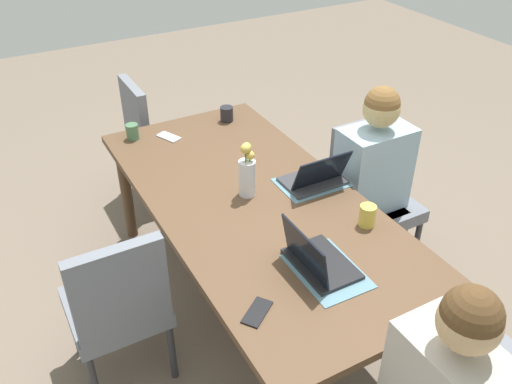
{
  "coord_description": "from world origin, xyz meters",
  "views": [
    {
      "loc": [
        -1.99,
        1.09,
        2.31
      ],
      "look_at": [
        0.0,
        0.0,
        0.79
      ],
      "focal_mm": 38.43,
      "sensor_mm": 36.0,
      "label": 1
    }
  ],
  "objects_px": {
    "chair_near_left_mid": "(370,190)",
    "chair_far_right_near": "(118,303)",
    "laptop_near_left_mid": "(315,178)",
    "phone_silver": "(169,137)",
    "laptop_head_left_left_near": "(317,260)",
    "dining_table": "(256,212)",
    "flower_vase": "(247,173)",
    "coffee_mug_near_right": "(227,114)",
    "person_near_left_mid": "(370,195)",
    "coffee_mug_near_left": "(367,216)",
    "coffee_mug_centre_left": "(132,132)",
    "chair_head_right_left_far": "(154,135)",
    "phone_black": "(257,312)"
  },
  "relations": [
    {
      "from": "chair_far_right_near",
      "to": "coffee_mug_near_right",
      "type": "xyz_separation_m",
      "value": [
        1.0,
        -1.05,
        0.28
      ]
    },
    {
      "from": "dining_table",
      "to": "laptop_near_left_mid",
      "type": "height_order",
      "value": "laptop_near_left_mid"
    },
    {
      "from": "chair_head_right_left_far",
      "to": "coffee_mug_near_left",
      "type": "xyz_separation_m",
      "value": [
        -1.79,
        -0.43,
        0.29
      ]
    },
    {
      "from": "dining_table",
      "to": "flower_vase",
      "type": "bearing_deg",
      "value": 10.53
    },
    {
      "from": "laptop_head_left_left_near",
      "to": "phone_black",
      "type": "xyz_separation_m",
      "value": [
        -0.11,
        0.35,
        -0.04
      ]
    },
    {
      "from": "dining_table",
      "to": "chair_near_left_mid",
      "type": "relative_size",
      "value": 2.35
    },
    {
      "from": "laptop_near_left_mid",
      "to": "phone_silver",
      "type": "xyz_separation_m",
      "value": [
        0.87,
        0.48,
        -0.04
      ]
    },
    {
      "from": "dining_table",
      "to": "laptop_head_left_left_near",
      "type": "bearing_deg",
      "value": 178.01
    },
    {
      "from": "chair_far_right_near",
      "to": "flower_vase",
      "type": "distance_m",
      "value": 0.88
    },
    {
      "from": "chair_near_left_mid",
      "to": "flower_vase",
      "type": "relative_size",
      "value": 3.03
    },
    {
      "from": "dining_table",
      "to": "coffee_mug_near_right",
      "type": "bearing_deg",
      "value": -17.02
    },
    {
      "from": "coffee_mug_near_left",
      "to": "laptop_near_left_mid",
      "type": "bearing_deg",
      "value": 2.48
    },
    {
      "from": "chair_near_left_mid",
      "to": "laptop_head_left_left_near",
      "type": "distance_m",
      "value": 1.09
    },
    {
      "from": "phone_black",
      "to": "dining_table",
      "type": "bearing_deg",
      "value": -154.57
    },
    {
      "from": "chair_head_right_left_far",
      "to": "laptop_near_left_mid",
      "type": "relative_size",
      "value": 2.81
    },
    {
      "from": "person_near_left_mid",
      "to": "laptop_near_left_mid",
      "type": "distance_m",
      "value": 0.48
    },
    {
      "from": "chair_near_left_mid",
      "to": "laptop_head_left_left_near",
      "type": "bearing_deg",
      "value": 127.54
    },
    {
      "from": "flower_vase",
      "to": "coffee_mug_near_left",
      "type": "height_order",
      "value": "flower_vase"
    },
    {
      "from": "coffee_mug_near_right",
      "to": "chair_head_right_left_far",
      "type": "bearing_deg",
      "value": 35.48
    },
    {
      "from": "chair_far_right_near",
      "to": "phone_silver",
      "type": "relative_size",
      "value": 6.0
    },
    {
      "from": "laptop_head_left_left_near",
      "to": "coffee_mug_centre_left",
      "type": "relative_size",
      "value": 3.4
    },
    {
      "from": "laptop_near_left_mid",
      "to": "phone_silver",
      "type": "bearing_deg",
      "value": 29.22
    },
    {
      "from": "person_near_left_mid",
      "to": "chair_far_right_near",
      "type": "relative_size",
      "value": 1.33
    },
    {
      "from": "chair_near_left_mid",
      "to": "chair_far_right_near",
      "type": "height_order",
      "value": "same"
    },
    {
      "from": "dining_table",
      "to": "laptop_head_left_left_near",
      "type": "relative_size",
      "value": 6.62
    },
    {
      "from": "person_near_left_mid",
      "to": "coffee_mug_centre_left",
      "type": "height_order",
      "value": "person_near_left_mid"
    },
    {
      "from": "dining_table",
      "to": "coffee_mug_near_right",
      "type": "distance_m",
      "value": 0.93
    },
    {
      "from": "phone_silver",
      "to": "coffee_mug_centre_left",
      "type": "bearing_deg",
      "value": 41.14
    },
    {
      "from": "dining_table",
      "to": "laptop_head_left_left_near",
      "type": "height_order",
      "value": "laptop_head_left_left_near"
    },
    {
      "from": "chair_head_right_left_far",
      "to": "dining_table",
      "type": "bearing_deg",
      "value": -176.86
    },
    {
      "from": "chair_near_left_mid",
      "to": "flower_vase",
      "type": "bearing_deg",
      "value": 90.18
    },
    {
      "from": "chair_near_left_mid",
      "to": "chair_far_right_near",
      "type": "relative_size",
      "value": 1.0
    },
    {
      "from": "chair_far_right_near",
      "to": "coffee_mug_centre_left",
      "type": "distance_m",
      "value": 1.18
    },
    {
      "from": "person_near_left_mid",
      "to": "phone_silver",
      "type": "bearing_deg",
      "value": 46.7
    },
    {
      "from": "coffee_mug_centre_left",
      "to": "dining_table",
      "type": "bearing_deg",
      "value": -160.23
    },
    {
      "from": "chair_near_left_mid",
      "to": "coffee_mug_centre_left",
      "type": "relative_size",
      "value": 9.58
    },
    {
      "from": "dining_table",
      "to": "laptop_near_left_mid",
      "type": "distance_m",
      "value": 0.36
    },
    {
      "from": "person_near_left_mid",
      "to": "coffee_mug_near_right",
      "type": "xyz_separation_m",
      "value": [
        0.88,
        0.49,
        0.26
      ]
    },
    {
      "from": "chair_far_right_near",
      "to": "coffee_mug_near_left",
      "type": "relative_size",
      "value": 8.42
    },
    {
      "from": "flower_vase",
      "to": "laptop_near_left_mid",
      "type": "distance_m",
      "value": 0.38
    },
    {
      "from": "person_near_left_mid",
      "to": "coffee_mug_near_left",
      "type": "relative_size",
      "value": 11.18
    },
    {
      "from": "person_near_left_mid",
      "to": "dining_table",
      "type": "bearing_deg",
      "value": 89.76
    },
    {
      "from": "flower_vase",
      "to": "coffee_mug_near_left",
      "type": "relative_size",
      "value": 2.78
    },
    {
      "from": "chair_far_right_near",
      "to": "phone_silver",
      "type": "distance_m",
      "value": 1.18
    },
    {
      "from": "laptop_head_left_left_near",
      "to": "coffee_mug_centre_left",
      "type": "height_order",
      "value": "laptop_head_left_left_near"
    },
    {
      "from": "laptop_head_left_left_near",
      "to": "coffee_mug_near_left",
      "type": "distance_m",
      "value": 0.4
    },
    {
      "from": "person_near_left_mid",
      "to": "phone_silver",
      "type": "height_order",
      "value": "person_near_left_mid"
    },
    {
      "from": "chair_far_right_near",
      "to": "laptop_near_left_mid",
      "type": "bearing_deg",
      "value": -85.1
    },
    {
      "from": "dining_table",
      "to": "coffee_mug_centre_left",
      "type": "xyz_separation_m",
      "value": [
        0.93,
        0.34,
        0.12
      ]
    },
    {
      "from": "laptop_near_left_mid",
      "to": "phone_black",
      "type": "xyz_separation_m",
      "value": [
        -0.65,
        0.71,
        -0.04
      ]
    }
  ]
}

